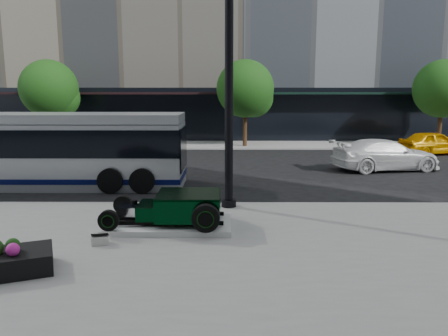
{
  "coord_description": "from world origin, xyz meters",
  "views": [
    {
      "loc": [
        -0.2,
        -16.24,
        3.84
      ],
      "look_at": [
        -0.3,
        -1.51,
        1.2
      ],
      "focal_mm": 35.0,
      "sensor_mm": 36.0,
      "label": 1
    }
  ],
  "objects_px": {
    "hot_rod": "(181,207)",
    "white_sedan": "(385,155)",
    "transit_bus": "(34,150)",
    "yellow_taxi": "(433,143)",
    "lamppost": "(229,80)"
  },
  "relations": [
    {
      "from": "hot_rod",
      "to": "white_sedan",
      "type": "relative_size",
      "value": 0.62
    },
    {
      "from": "hot_rod",
      "to": "yellow_taxi",
      "type": "distance_m",
      "value": 20.03
    },
    {
      "from": "white_sedan",
      "to": "lamppost",
      "type": "bearing_deg",
      "value": 123.4
    },
    {
      "from": "lamppost",
      "to": "white_sedan",
      "type": "height_order",
      "value": "lamppost"
    },
    {
      "from": "hot_rod",
      "to": "white_sedan",
      "type": "distance_m",
      "value": 12.96
    },
    {
      "from": "transit_bus",
      "to": "yellow_taxi",
      "type": "height_order",
      "value": "transit_bus"
    },
    {
      "from": "hot_rod",
      "to": "white_sedan",
      "type": "height_order",
      "value": "white_sedan"
    },
    {
      "from": "transit_bus",
      "to": "yellow_taxi",
      "type": "xyz_separation_m",
      "value": [
        20.19,
        8.89,
        -0.78
      ]
    },
    {
      "from": "hot_rod",
      "to": "transit_bus",
      "type": "distance_m",
      "value": 8.72
    },
    {
      "from": "hot_rod",
      "to": "transit_bus",
      "type": "height_order",
      "value": "transit_bus"
    },
    {
      "from": "hot_rod",
      "to": "yellow_taxi",
      "type": "relative_size",
      "value": 0.78
    },
    {
      "from": "white_sedan",
      "to": "yellow_taxi",
      "type": "bearing_deg",
      "value": -52.32
    },
    {
      "from": "yellow_taxi",
      "to": "white_sedan",
      "type": "bearing_deg",
      "value": 123.59
    },
    {
      "from": "transit_bus",
      "to": "yellow_taxi",
      "type": "distance_m",
      "value": 22.07
    },
    {
      "from": "lamppost",
      "to": "hot_rod",
      "type": "bearing_deg",
      "value": -121.41
    }
  ]
}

